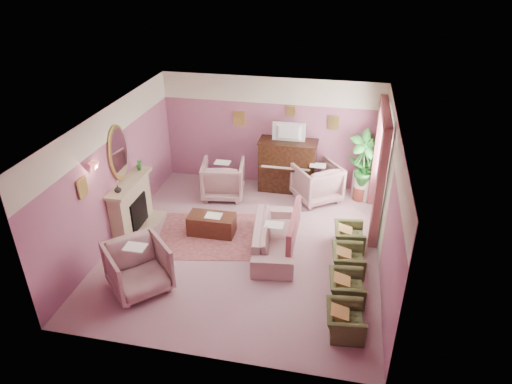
% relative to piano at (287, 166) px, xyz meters
% --- Properties ---
extents(floor, '(5.50, 6.00, 0.01)m').
position_rel_piano_xyz_m(floor, '(-0.50, -2.68, -0.65)').
color(floor, gray).
rests_on(floor, ground).
extents(ceiling, '(5.50, 6.00, 0.01)m').
position_rel_piano_xyz_m(ceiling, '(-0.50, -2.68, 2.15)').
color(ceiling, beige).
rests_on(ceiling, wall_back).
extents(wall_back, '(5.50, 0.02, 2.80)m').
position_rel_piano_xyz_m(wall_back, '(-0.50, 0.32, 0.75)').
color(wall_back, '#794875').
rests_on(wall_back, floor).
extents(wall_front, '(5.50, 0.02, 2.80)m').
position_rel_piano_xyz_m(wall_front, '(-0.50, -5.68, 0.75)').
color(wall_front, '#794875').
rests_on(wall_front, floor).
extents(wall_left, '(0.02, 6.00, 2.80)m').
position_rel_piano_xyz_m(wall_left, '(-3.25, -2.68, 0.75)').
color(wall_left, '#794875').
rests_on(wall_left, floor).
extents(wall_right, '(0.02, 6.00, 2.80)m').
position_rel_piano_xyz_m(wall_right, '(2.25, -2.68, 0.75)').
color(wall_right, '#794875').
rests_on(wall_right, floor).
extents(picture_rail_band, '(5.50, 0.01, 0.65)m').
position_rel_piano_xyz_m(picture_rail_band, '(-0.50, 0.31, 1.82)').
color(picture_rail_band, silver).
rests_on(picture_rail_band, wall_back).
extents(stripe_panel, '(0.01, 3.00, 2.15)m').
position_rel_piano_xyz_m(stripe_panel, '(2.23, -1.38, 0.42)').
color(stripe_panel, '#B2BC9E').
rests_on(stripe_panel, wall_right).
extents(fireplace_surround, '(0.30, 1.40, 1.10)m').
position_rel_piano_xyz_m(fireplace_surround, '(-3.09, -2.48, -0.10)').
color(fireplace_surround, tan).
rests_on(fireplace_surround, floor).
extents(fireplace_inset, '(0.18, 0.72, 0.68)m').
position_rel_piano_xyz_m(fireplace_inset, '(-2.99, -2.48, -0.25)').
color(fireplace_inset, black).
rests_on(fireplace_inset, floor).
extents(fire_ember, '(0.06, 0.54, 0.10)m').
position_rel_piano_xyz_m(fire_ember, '(-2.95, -2.48, -0.43)').
color(fire_ember, '#FF6535').
rests_on(fire_ember, floor).
extents(mantel_shelf, '(0.40, 1.55, 0.07)m').
position_rel_piano_xyz_m(mantel_shelf, '(-3.06, -2.48, 0.47)').
color(mantel_shelf, tan).
rests_on(mantel_shelf, fireplace_surround).
extents(hearth, '(0.55, 1.50, 0.02)m').
position_rel_piano_xyz_m(hearth, '(-2.89, -2.48, -0.64)').
color(hearth, tan).
rests_on(hearth, floor).
extents(mirror_frame, '(0.04, 0.72, 1.20)m').
position_rel_piano_xyz_m(mirror_frame, '(-3.20, -2.48, 1.15)').
color(mirror_frame, '#CABA55').
rests_on(mirror_frame, wall_left).
extents(mirror_glass, '(0.01, 0.60, 1.06)m').
position_rel_piano_xyz_m(mirror_glass, '(-3.17, -2.48, 1.15)').
color(mirror_glass, silver).
rests_on(mirror_glass, wall_left).
extents(sconce_shade, '(0.20, 0.20, 0.16)m').
position_rel_piano_xyz_m(sconce_shade, '(-3.12, -3.53, 1.33)').
color(sconce_shade, '#E36E68').
rests_on(sconce_shade, wall_left).
extents(piano, '(1.40, 0.60, 1.30)m').
position_rel_piano_xyz_m(piano, '(0.00, 0.00, 0.00)').
color(piano, black).
rests_on(piano, floor).
extents(piano_keyshelf, '(1.30, 0.12, 0.06)m').
position_rel_piano_xyz_m(piano_keyshelf, '(-0.00, -0.35, 0.07)').
color(piano_keyshelf, black).
rests_on(piano_keyshelf, piano).
extents(piano_keys, '(1.20, 0.08, 0.02)m').
position_rel_piano_xyz_m(piano_keys, '(0.00, -0.35, 0.11)').
color(piano_keys, white).
rests_on(piano_keys, piano).
extents(piano_top, '(1.45, 0.65, 0.04)m').
position_rel_piano_xyz_m(piano_top, '(0.00, 0.00, 0.66)').
color(piano_top, black).
rests_on(piano_top, piano).
extents(television, '(0.80, 0.12, 0.48)m').
position_rel_piano_xyz_m(television, '(0.00, -0.05, 0.95)').
color(television, black).
rests_on(television, piano).
extents(print_back_left, '(0.30, 0.03, 0.38)m').
position_rel_piano_xyz_m(print_back_left, '(-1.30, 0.28, 1.07)').
color(print_back_left, '#CABA55').
rests_on(print_back_left, wall_back).
extents(print_back_right, '(0.26, 0.03, 0.34)m').
position_rel_piano_xyz_m(print_back_right, '(1.05, 0.28, 1.13)').
color(print_back_right, '#CABA55').
rests_on(print_back_right, wall_back).
extents(print_back_mid, '(0.22, 0.03, 0.26)m').
position_rel_piano_xyz_m(print_back_mid, '(0.00, 0.28, 1.35)').
color(print_back_mid, '#CABA55').
rests_on(print_back_mid, wall_back).
extents(print_left_wall, '(0.03, 0.28, 0.36)m').
position_rel_piano_xyz_m(print_left_wall, '(-3.21, -3.88, 1.07)').
color(print_left_wall, '#CABA55').
rests_on(print_left_wall, wall_left).
extents(window_blind, '(0.03, 1.40, 1.80)m').
position_rel_piano_xyz_m(window_blind, '(2.20, -1.13, 1.05)').
color(window_blind, beige).
rests_on(window_blind, wall_right).
extents(curtain_left, '(0.16, 0.34, 2.60)m').
position_rel_piano_xyz_m(curtain_left, '(2.12, -2.05, 0.65)').
color(curtain_left, '#8A3F49').
rests_on(curtain_left, floor).
extents(curtain_right, '(0.16, 0.34, 2.60)m').
position_rel_piano_xyz_m(curtain_right, '(2.12, -0.21, 0.65)').
color(curtain_right, '#8A3F49').
rests_on(curtain_right, floor).
extents(pelmet, '(0.16, 2.20, 0.16)m').
position_rel_piano_xyz_m(pelmet, '(2.12, -1.13, 1.91)').
color(pelmet, '#8A3F49').
rests_on(pelmet, wall_right).
extents(mantel_plant, '(0.16, 0.16, 0.28)m').
position_rel_piano_xyz_m(mantel_plant, '(-3.05, -1.93, 0.64)').
color(mantel_plant, '#29822C').
rests_on(mantel_plant, mantel_shelf).
extents(mantel_vase, '(0.16, 0.16, 0.16)m').
position_rel_piano_xyz_m(mantel_vase, '(-3.05, -2.98, 0.58)').
color(mantel_vase, silver).
rests_on(mantel_vase, mantel_shelf).
extents(area_rug, '(2.78, 2.22, 0.01)m').
position_rel_piano_xyz_m(area_rug, '(-1.18, -2.44, -0.64)').
color(area_rug, brown).
rests_on(area_rug, floor).
extents(coffee_table, '(1.01, 0.51, 0.45)m').
position_rel_piano_xyz_m(coffee_table, '(-1.30, -2.37, -0.43)').
color(coffee_table, '#442216').
rests_on(coffee_table, floor).
extents(table_paper, '(0.35, 0.28, 0.01)m').
position_rel_piano_xyz_m(table_paper, '(-1.25, -2.37, -0.20)').
color(table_paper, white).
rests_on(table_paper, coffee_table).
extents(sofa, '(0.70, 2.09, 0.84)m').
position_rel_piano_xyz_m(sofa, '(0.12, -2.68, -0.23)').
color(sofa, '#AC8484').
rests_on(sofa, floor).
extents(sofa_throw, '(0.11, 1.58, 0.58)m').
position_rel_piano_xyz_m(sofa_throw, '(0.52, -2.68, -0.05)').
color(sofa_throw, '#8A3F49').
rests_on(sofa_throw, sofa).
extents(floral_armchair_left, '(0.99, 0.99, 1.03)m').
position_rel_piano_xyz_m(floral_armchair_left, '(-1.50, -0.68, -0.13)').
color(floral_armchair_left, '#AC8484').
rests_on(floral_armchair_left, floor).
extents(floral_armchair_right, '(0.99, 0.99, 1.03)m').
position_rel_piano_xyz_m(floral_armchair_right, '(0.78, -0.38, -0.13)').
color(floral_armchair_right, '#AC8484').
rests_on(floral_armchair_right, floor).
extents(floral_armchair_front, '(0.99, 0.99, 1.03)m').
position_rel_piano_xyz_m(floral_armchair_front, '(-2.07, -4.38, -0.13)').
color(floral_armchair_front, '#AC8484').
rests_on(floral_armchair_front, floor).
extents(olive_chair_a, '(0.50, 0.71, 0.62)m').
position_rel_piano_xyz_m(olive_chair_a, '(1.63, -4.71, -0.34)').
color(olive_chair_a, '#474F29').
rests_on(olive_chair_a, floor).
extents(olive_chair_b, '(0.50, 0.71, 0.62)m').
position_rel_piano_xyz_m(olive_chair_b, '(1.63, -3.89, -0.34)').
color(olive_chair_b, '#474F29').
rests_on(olive_chair_b, floor).
extents(olive_chair_c, '(0.50, 0.71, 0.62)m').
position_rel_piano_xyz_m(olive_chair_c, '(1.63, -3.07, -0.34)').
color(olive_chair_c, '#474F29').
rests_on(olive_chair_c, floor).
extents(olive_chair_d, '(0.50, 0.71, 0.62)m').
position_rel_piano_xyz_m(olive_chair_d, '(1.63, -2.25, -0.34)').
color(olive_chair_d, '#474F29').
rests_on(olive_chair_d, floor).
extents(side_table, '(0.52, 0.52, 0.70)m').
position_rel_piano_xyz_m(side_table, '(1.89, -0.05, -0.30)').
color(side_table, white).
rests_on(side_table, floor).
extents(side_plant_big, '(0.30, 0.30, 0.34)m').
position_rel_piano_xyz_m(side_plant_big, '(1.89, -0.05, 0.22)').
color(side_plant_big, '#29822C').
rests_on(side_plant_big, side_table).
extents(side_plant_small, '(0.16, 0.16, 0.28)m').
position_rel_piano_xyz_m(side_plant_small, '(2.01, -0.15, 0.19)').
color(side_plant_small, '#29822C').
rests_on(side_plant_small, side_table).
extents(palm_pot, '(0.34, 0.34, 0.34)m').
position_rel_piano_xyz_m(palm_pot, '(1.84, -0.16, -0.48)').
color(palm_pot, brown).
rests_on(palm_pot, floor).
extents(palm_plant, '(0.76, 0.76, 1.44)m').
position_rel_piano_xyz_m(palm_plant, '(1.84, -0.16, 0.41)').
color(palm_plant, '#29822C').
rests_on(palm_plant, palm_pot).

